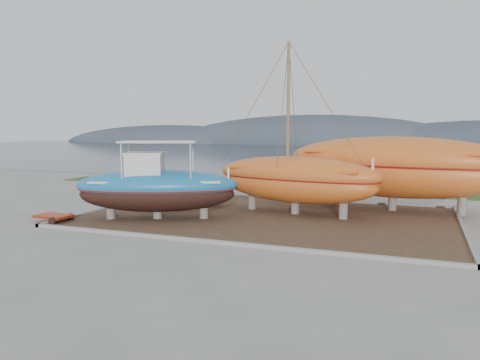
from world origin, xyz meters
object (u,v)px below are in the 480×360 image
at_px(white_dinghy, 193,196).
at_px(orange_bare_hull, 393,175).
at_px(orange_sailboat, 296,129).
at_px(red_trailer, 54,218).
at_px(blue_caique, 157,180).

height_order(white_dinghy, orange_bare_hull, orange_bare_hull).
bearing_deg(white_dinghy, orange_sailboat, -24.68).
bearing_deg(orange_bare_hull, red_trailer, -139.56).
relative_size(white_dinghy, orange_bare_hull, 0.31).
distance_m(blue_caique, white_dinghy, 4.35).
distance_m(orange_sailboat, red_trailer, 12.83).
bearing_deg(blue_caique, orange_bare_hull, 9.07).
height_order(white_dinghy, red_trailer, white_dinghy).
distance_m(white_dinghy, red_trailer, 7.79).
bearing_deg(orange_sailboat, blue_caique, -136.24).
height_order(white_dinghy, orange_sailboat, orange_sailboat).
relative_size(blue_caique, orange_sailboat, 0.87).
bearing_deg(red_trailer, blue_caique, 33.18).
relative_size(orange_sailboat, orange_bare_hull, 0.77).
distance_m(orange_sailboat, orange_bare_hull, 6.07).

